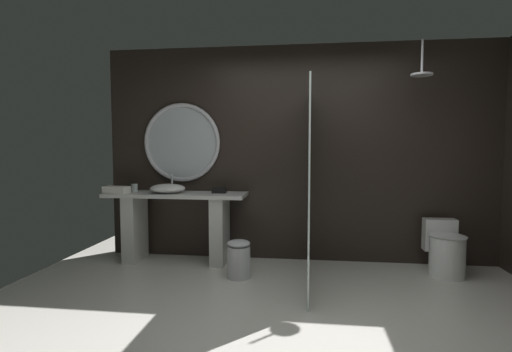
{
  "coord_description": "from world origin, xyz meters",
  "views": [
    {
      "loc": [
        0.08,
        -2.92,
        1.38
      ],
      "look_at": [
        -0.39,
        0.71,
        1.11
      ],
      "focal_mm": 27.53,
      "sensor_mm": 36.0,
      "label": 1
    }
  ],
  "objects_px": {
    "toilet": "(445,250)",
    "folded_hand_towel": "(117,190)",
    "vessel_sink": "(168,188)",
    "rain_shower_head": "(422,71)",
    "waste_bin": "(239,259)",
    "tumbler_cup": "(134,188)",
    "round_wall_mirror": "(182,143)",
    "tissue_box": "(219,190)"
  },
  "relations": [
    {
      "from": "vessel_sink",
      "to": "folded_hand_towel",
      "type": "bearing_deg",
      "value": -167.6
    },
    {
      "from": "toilet",
      "to": "waste_bin",
      "type": "height_order",
      "value": "toilet"
    },
    {
      "from": "toilet",
      "to": "folded_hand_towel",
      "type": "relative_size",
      "value": 1.98
    },
    {
      "from": "tissue_box",
      "to": "toilet",
      "type": "bearing_deg",
      "value": -3.37
    },
    {
      "from": "vessel_sink",
      "to": "folded_hand_towel",
      "type": "height_order",
      "value": "vessel_sink"
    },
    {
      "from": "tumbler_cup",
      "to": "waste_bin",
      "type": "height_order",
      "value": "tumbler_cup"
    },
    {
      "from": "tumbler_cup",
      "to": "toilet",
      "type": "xyz_separation_m",
      "value": [
        3.59,
        -0.17,
        -0.62
      ]
    },
    {
      "from": "round_wall_mirror",
      "to": "tissue_box",
      "type": "bearing_deg",
      "value": -20.61
    },
    {
      "from": "toilet",
      "to": "waste_bin",
      "type": "relative_size",
      "value": 1.42
    },
    {
      "from": "rain_shower_head",
      "to": "toilet",
      "type": "distance_m",
      "value": 1.92
    },
    {
      "from": "rain_shower_head",
      "to": "toilet",
      "type": "height_order",
      "value": "rain_shower_head"
    },
    {
      "from": "round_wall_mirror",
      "to": "folded_hand_towel",
      "type": "bearing_deg",
      "value": -150.33
    },
    {
      "from": "vessel_sink",
      "to": "toilet",
      "type": "xyz_separation_m",
      "value": [
        3.14,
        -0.08,
        -0.62
      ]
    },
    {
      "from": "tissue_box",
      "to": "rain_shower_head",
      "type": "distance_m",
      "value": 2.57
    },
    {
      "from": "tumbler_cup",
      "to": "tissue_box",
      "type": "height_order",
      "value": "tumbler_cup"
    },
    {
      "from": "vessel_sink",
      "to": "tumbler_cup",
      "type": "relative_size",
      "value": 4.37
    },
    {
      "from": "toilet",
      "to": "tumbler_cup",
      "type": "bearing_deg",
      "value": 177.33
    },
    {
      "from": "rain_shower_head",
      "to": "vessel_sink",
      "type": "bearing_deg",
      "value": 177.11
    },
    {
      "from": "folded_hand_towel",
      "to": "vessel_sink",
      "type": "bearing_deg",
      "value": 12.4
    },
    {
      "from": "round_wall_mirror",
      "to": "rain_shower_head",
      "type": "distance_m",
      "value": 2.85
    },
    {
      "from": "rain_shower_head",
      "to": "toilet",
      "type": "bearing_deg",
      "value": 10.44
    },
    {
      "from": "tumbler_cup",
      "to": "round_wall_mirror",
      "type": "xyz_separation_m",
      "value": [
        0.55,
        0.18,
        0.55
      ]
    },
    {
      "from": "round_wall_mirror",
      "to": "waste_bin",
      "type": "distance_m",
      "value": 1.66
    },
    {
      "from": "vessel_sink",
      "to": "tumbler_cup",
      "type": "height_order",
      "value": "vessel_sink"
    },
    {
      "from": "toilet",
      "to": "folded_hand_towel",
      "type": "distance_m",
      "value": 3.77
    },
    {
      "from": "vessel_sink",
      "to": "rain_shower_head",
      "type": "relative_size",
      "value": 1.12
    },
    {
      "from": "folded_hand_towel",
      "to": "rain_shower_head",
      "type": "bearing_deg",
      "value": -0.25
    },
    {
      "from": "tissue_box",
      "to": "folded_hand_towel",
      "type": "distance_m",
      "value": 1.21
    },
    {
      "from": "tumbler_cup",
      "to": "toilet",
      "type": "bearing_deg",
      "value": -2.67
    },
    {
      "from": "round_wall_mirror",
      "to": "waste_bin",
      "type": "height_order",
      "value": "round_wall_mirror"
    },
    {
      "from": "vessel_sink",
      "to": "toilet",
      "type": "distance_m",
      "value": 3.2
    },
    {
      "from": "round_wall_mirror",
      "to": "rain_shower_head",
      "type": "bearing_deg",
      "value": -8.37
    },
    {
      "from": "round_wall_mirror",
      "to": "toilet",
      "type": "bearing_deg",
      "value": -6.43
    },
    {
      "from": "tissue_box",
      "to": "rain_shower_head",
      "type": "bearing_deg",
      "value": -5.35
    },
    {
      "from": "vessel_sink",
      "to": "round_wall_mirror",
      "type": "bearing_deg",
      "value": 69.33
    },
    {
      "from": "tissue_box",
      "to": "folded_hand_towel",
      "type": "bearing_deg",
      "value": -170.86
    },
    {
      "from": "rain_shower_head",
      "to": "tumbler_cup",
      "type": "bearing_deg",
      "value": 176.06
    },
    {
      "from": "tissue_box",
      "to": "folded_hand_towel",
      "type": "height_order",
      "value": "folded_hand_towel"
    },
    {
      "from": "folded_hand_towel",
      "to": "toilet",
      "type": "bearing_deg",
      "value": 0.67
    },
    {
      "from": "tumbler_cup",
      "to": "tissue_box",
      "type": "xyz_separation_m",
      "value": [
        1.07,
        -0.02,
        -0.02
      ]
    },
    {
      "from": "vessel_sink",
      "to": "tissue_box",
      "type": "height_order",
      "value": "vessel_sink"
    },
    {
      "from": "waste_bin",
      "to": "tumbler_cup",
      "type": "bearing_deg",
      "value": 158.46
    }
  ]
}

